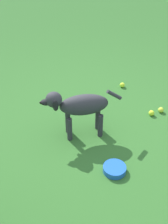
# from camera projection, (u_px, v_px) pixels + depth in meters

# --- Properties ---
(ground) EXTENTS (14.00, 14.00, 0.00)m
(ground) POSITION_uv_depth(u_px,v_px,m) (87.00, 129.00, 3.40)
(ground) COLOR #2D6026
(dog) EXTENTS (0.42, 0.79, 0.57)m
(dog) POSITION_uv_depth(u_px,v_px,m) (79.00, 106.00, 3.11)
(dog) COLOR #2D2D33
(dog) RESTS_ON ground
(tennis_ball_0) EXTENTS (0.07, 0.07, 0.07)m
(tennis_ball_0) POSITION_uv_depth(u_px,v_px,m) (151.00, 113.00, 3.59)
(tennis_ball_0) COLOR #C3E52D
(tennis_ball_0) RESTS_ON ground
(tennis_ball_1) EXTENTS (0.07, 0.07, 0.07)m
(tennis_ball_1) POSITION_uv_depth(u_px,v_px,m) (161.00, 110.00, 3.64)
(tennis_ball_1) COLOR #BFD53B
(tennis_ball_1) RESTS_ON ground
(tennis_ball_2) EXTENTS (0.07, 0.07, 0.07)m
(tennis_ball_2) POSITION_uv_depth(u_px,v_px,m) (122.00, 85.00, 4.09)
(tennis_ball_2) COLOR #C2E32F
(tennis_ball_2) RESTS_ON ground
(water_bowl) EXTENTS (0.22, 0.22, 0.06)m
(water_bowl) POSITION_uv_depth(u_px,v_px,m) (115.00, 169.00, 2.88)
(water_bowl) COLOR blue
(water_bowl) RESTS_ON ground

